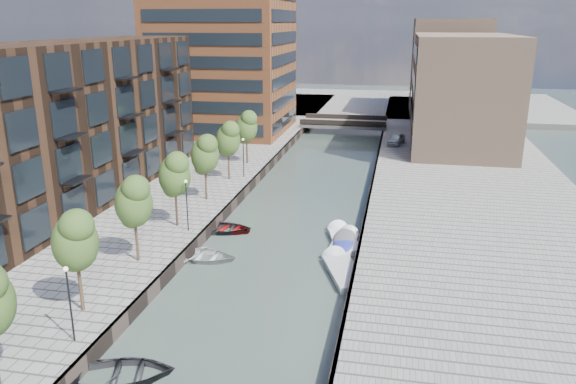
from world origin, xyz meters
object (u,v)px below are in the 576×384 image
(tree_3, at_px, (174,173))
(tree_5, at_px, (228,138))
(bridge, at_px, (344,123))
(sloop_1, at_px, (123,378))
(tree_6, at_px, (246,126))
(motorboat_4, at_px, (343,239))
(sloop_2, at_px, (227,231))
(sloop_4, at_px, (222,232))
(tree_1, at_px, (75,239))
(tree_2, at_px, (133,200))
(tree_4, at_px, (205,153))
(sloop_3, at_px, (203,260))
(motorboat_2, at_px, (342,270))
(motorboat_3, at_px, (344,243))
(car, at_px, (396,139))

(tree_3, xyz_separation_m, tree_5, (0.00, 14.00, 0.00))
(bridge, relative_size, sloop_1, 2.55)
(tree_3, bearing_deg, tree_6, 90.00)
(bridge, xyz_separation_m, tree_6, (-8.50, -26.00, 3.92))
(tree_5, distance_m, motorboat_4, 18.74)
(tree_5, xyz_separation_m, motorboat_4, (13.11, -12.37, -5.09))
(sloop_2, bearing_deg, tree_5, 27.89)
(sloop_4, relative_size, motorboat_4, 0.89)
(tree_6, height_order, sloop_2, tree_6)
(sloop_2, height_order, motorboat_4, motorboat_4)
(tree_1, height_order, tree_2, same)
(tree_4, distance_m, sloop_1, 26.12)
(tree_3, relative_size, sloop_3, 1.20)
(motorboat_2, height_order, motorboat_3, motorboat_2)
(tree_3, height_order, car, tree_3)
(sloop_2, bearing_deg, tree_2, 171.19)
(tree_1, relative_size, tree_6, 1.00)
(tree_1, distance_m, sloop_2, 17.24)
(tree_5, xyz_separation_m, sloop_2, (3.42, -11.96, -5.31))
(bridge, relative_size, sloop_3, 2.62)
(sloop_2, bearing_deg, car, -10.14)
(sloop_1, height_order, motorboat_2, motorboat_2)
(tree_2, height_order, motorboat_2, tree_2)
(sloop_4, bearing_deg, motorboat_3, -104.00)
(tree_5, xyz_separation_m, tree_6, (0.00, 7.00, 0.00))
(tree_6, xyz_separation_m, motorboat_2, (13.63, -24.99, -5.20))
(tree_1, xyz_separation_m, tree_4, (0.00, 21.00, 0.00))
(sloop_3, height_order, sloop_4, sloop_4)
(motorboat_2, bearing_deg, tree_3, 163.69)
(tree_1, bearing_deg, tree_5, 90.00)
(sloop_1, height_order, sloop_4, sloop_1)
(motorboat_2, height_order, car, car)
(motorboat_2, relative_size, motorboat_4, 1.06)
(sloop_3, distance_m, car, 40.83)
(bridge, height_order, tree_2, tree_2)
(tree_3, xyz_separation_m, car, (16.66, 34.72, -3.59))
(tree_3, height_order, motorboat_4, tree_3)
(motorboat_2, bearing_deg, car, 85.51)
(tree_5, height_order, sloop_1, tree_5)
(sloop_4, xyz_separation_m, motorboat_3, (10.23, -1.09, 0.20))
(sloop_4, relative_size, car, 1.19)
(sloop_4, height_order, motorboat_2, motorboat_2)
(sloop_1, height_order, motorboat_3, motorboat_3)
(sloop_2, bearing_deg, motorboat_3, -85.65)
(tree_2, xyz_separation_m, motorboat_2, (13.63, 3.01, -5.20))
(tree_4, xyz_separation_m, motorboat_2, (13.63, -10.99, -5.20))
(tree_3, height_order, tree_5, same)
(bridge, relative_size, tree_5, 2.18)
(car, bearing_deg, motorboat_4, -82.06)
(tree_5, xyz_separation_m, sloop_4, (3.10, -12.18, -5.31))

